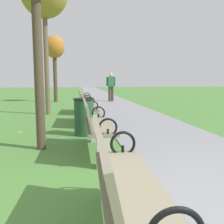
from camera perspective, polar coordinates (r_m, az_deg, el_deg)
The scene contains 9 objects.
paved_walkway at distance 19.73m, azimuth -2.77°, elevation 3.93°, with size 2.29×44.00×0.02m, color gray.
park_bench_1 at distance 1.87m, azimuth 2.56°, elevation -16.62°, with size 0.54×1.62×0.90m.
park_bench_2 at distance 4.15m, azimuth -3.81°, elevation -3.09°, with size 0.48×1.60×0.90m.
park_bench_3 at distance 6.92m, azimuth -5.74°, elevation 1.16°, with size 0.49×1.61×0.90m.
park_bench_4 at distance 9.29m, azimuth -6.47°, elevation 2.77°, with size 0.54×1.62×0.90m.
tree_3 at distance 14.33m, azimuth -13.30°, elevation 14.11°, with size 1.13×1.13×3.68m.
pedestrian_walking at distance 14.10m, azimuth -0.25°, elevation 6.24°, with size 0.53×0.24×1.62m.
trash_bin at distance 5.55m, azimuth -6.54°, elevation -1.07°, with size 0.48×0.48×0.84m.
scattered_leaves at distance 7.20m, azimuth -5.89°, elevation -2.40°, with size 4.10×12.00×0.02m.
Camera 1 is at (-0.83, -1.59, 1.25)m, focal length 39.17 mm.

